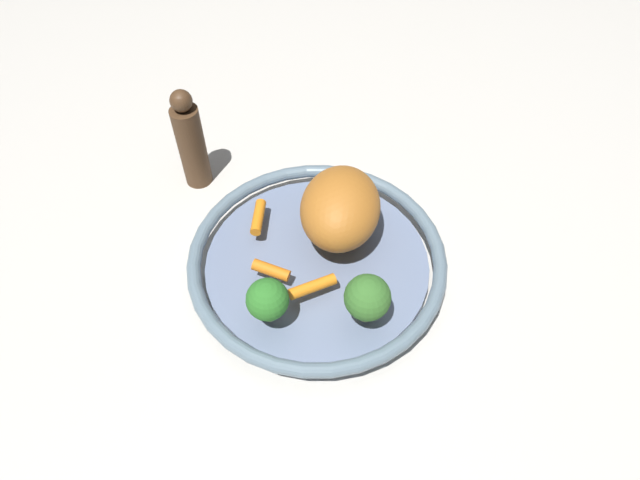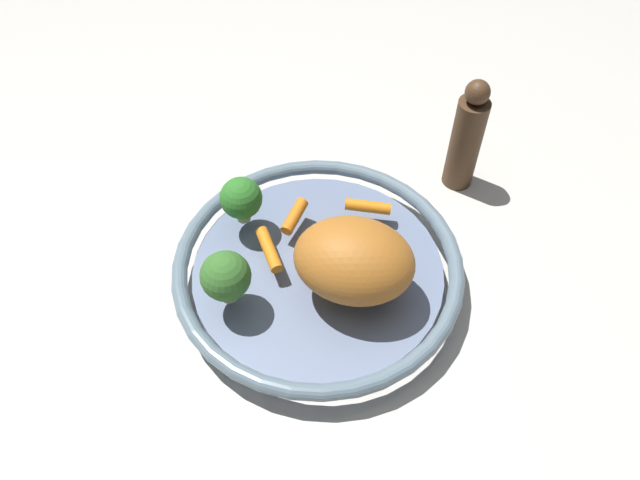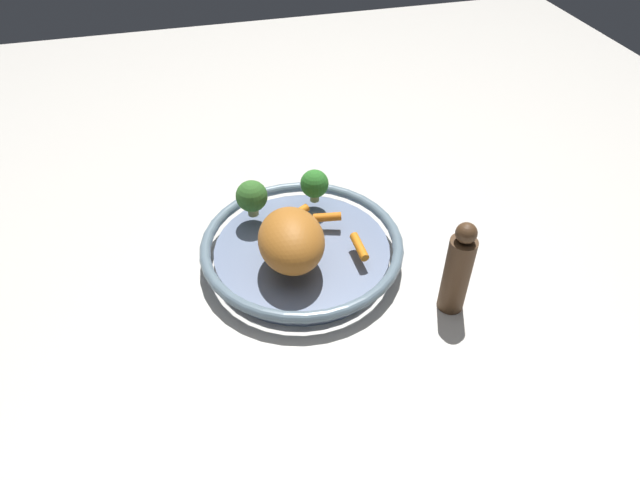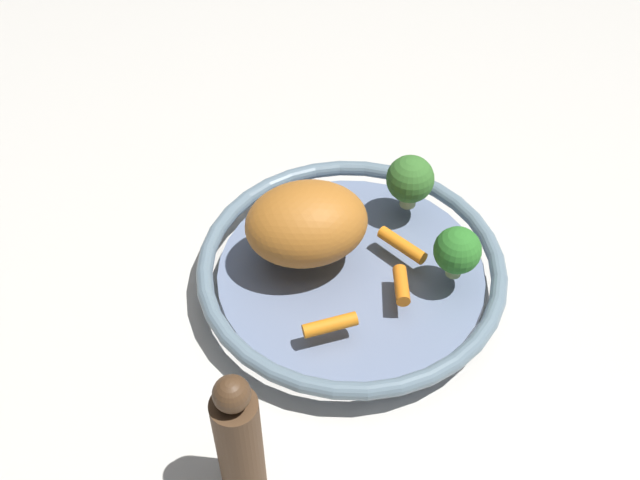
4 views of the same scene
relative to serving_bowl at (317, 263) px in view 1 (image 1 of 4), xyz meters
name	(u,v)px [view 1 (image 1 of 4)]	position (x,y,z in m)	size (l,w,h in m)	color
ground_plane	(317,273)	(0.00, 0.00, -0.02)	(2.24, 2.24, 0.00)	beige
serving_bowl	(317,263)	(0.00, 0.00, 0.00)	(0.34, 0.34, 0.04)	slate
roast_chicken_piece	(340,208)	(-0.03, -0.04, 0.06)	(0.13, 0.10, 0.08)	#B66B26
baby_carrot_back	(316,287)	(0.00, 0.06, 0.03)	(0.01, 0.01, 0.06)	orange
baby_carrot_right	(258,217)	(0.08, -0.05, 0.03)	(0.01, 0.01, 0.06)	orange
baby_carrot_center	(271,270)	(0.05, 0.04, 0.03)	(0.01, 0.01, 0.05)	orange
broccoli_floret_large	(367,298)	(-0.07, 0.09, 0.06)	(0.05, 0.05, 0.07)	#9BA566
broccoli_floret_mid	(267,300)	(0.05, 0.10, 0.06)	(0.05, 0.05, 0.06)	#94AC66
pepper_mill	(191,142)	(0.20, -0.16, 0.05)	(0.04, 0.04, 0.16)	#4C331E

